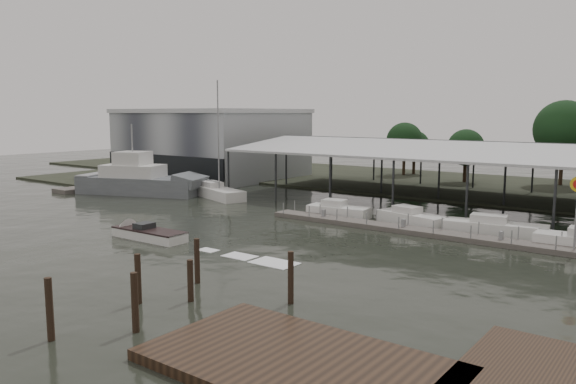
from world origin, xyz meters
The scene contains 15 objects.
ground centered at (0.00, 0.00, 0.00)m, with size 200.00×200.00×0.00m, color #242820.
land_strip_far centered at (0.00, 42.00, 0.10)m, with size 140.00×30.00×0.30m.
land_strip_west centered at (-40.00, 30.00, 0.10)m, with size 20.00×40.00×0.30m.
storage_warehouse centered at (-28.00, 29.94, 5.29)m, with size 24.50×20.50×10.50m.
covered_boat_shed centered at (17.00, 28.00, 6.13)m, with size 58.24×24.00×6.96m.
trawler_dock centered at (-30.00, 14.00, 0.25)m, with size 3.00×18.00×0.50m.
floating_dock centered at (15.00, 10.00, 0.20)m, with size 28.00×2.00×1.40m.
boardwalk_platform centered at (24.55, -15.27, 0.20)m, with size 15.00×12.00×0.50m.
grey_trawler centered at (-21.57, 11.04, 1.58)m, with size 16.62×9.99×8.84m.
white_sailboat centered at (-11.88, 14.34, 0.66)m, with size 9.70×5.57×13.79m.
speedboat_underway centered at (-1.39, -4.73, 0.39)m, with size 18.40×2.69×2.00m.
moored_cruiser_0 centered at (6.05, 12.42, 0.61)m, with size 6.17×2.86×1.70m.
moored_cruiser_1 centered at (13.28, 13.13, 0.61)m, with size 6.85×3.79×1.70m.
moored_cruiser_2 centered at (20.51, 13.18, 0.61)m, with size 8.30×3.43×1.70m.
mooring_pilings centered at (12.88, -14.45, 1.04)m, with size 6.81×10.48×3.43m.
Camera 1 is at (34.05, -32.72, 9.85)m, focal length 35.00 mm.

